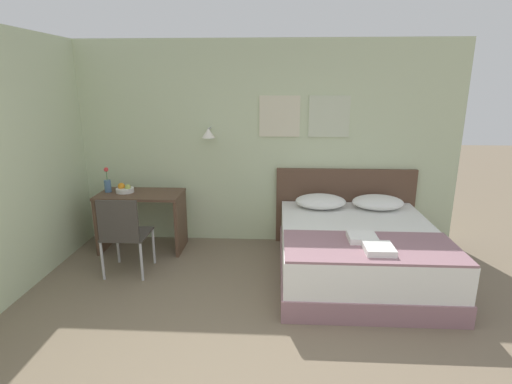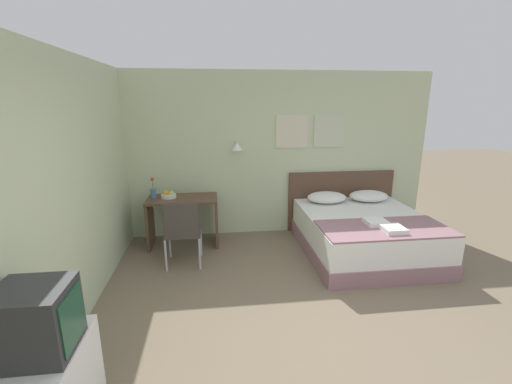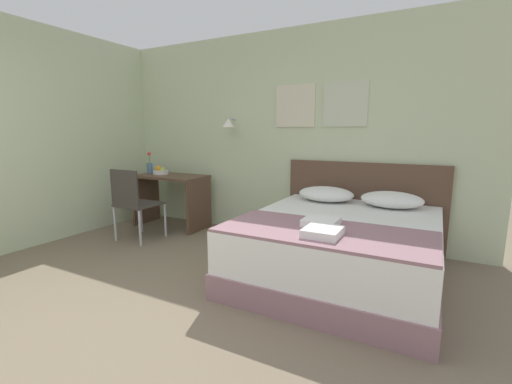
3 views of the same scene
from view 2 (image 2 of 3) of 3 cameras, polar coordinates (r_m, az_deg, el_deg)
ground_plane at (r=3.44m, az=11.03°, el=-24.72°), size 24.00×24.00×0.00m
wall_back at (r=5.66m, az=2.37°, el=6.27°), size 5.35×0.31×2.65m
wall_left at (r=2.98m, az=-34.60°, el=-4.52°), size 0.06×5.99×2.65m
bed at (r=5.30m, az=17.56°, el=-6.73°), size 1.71×1.95×0.59m
headboard at (r=6.10m, az=13.87°, el=-1.39°), size 1.83×0.06×1.02m
pillow_left at (r=5.66m, az=11.70°, el=-0.88°), size 0.63×0.46×0.17m
pillow_right at (r=5.92m, az=18.25°, el=-0.62°), size 0.63×0.46×0.17m
throw_blanket at (r=4.72m, az=20.67°, el=-5.70°), size 1.66×0.78×0.02m
folded_towel_near_foot at (r=4.79m, az=19.33°, el=-4.73°), size 0.28×0.27×0.06m
folded_towel_mid_bed at (r=4.61m, az=21.91°, el=-5.75°), size 0.27×0.28×0.06m
desk at (r=5.38m, az=-12.05°, el=-3.43°), size 1.05×0.57×0.76m
desk_chair at (r=4.65m, az=-12.20°, el=-6.05°), size 0.48×0.48×0.92m
fruit_bowl at (r=5.35m, az=-14.39°, el=-0.52°), size 0.23×0.23×0.12m
flower_vase at (r=5.37m, az=-16.75°, el=0.11°), size 0.09×0.09×0.32m
television at (r=2.60m, az=-32.91°, el=-17.57°), size 0.44×0.40×0.44m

